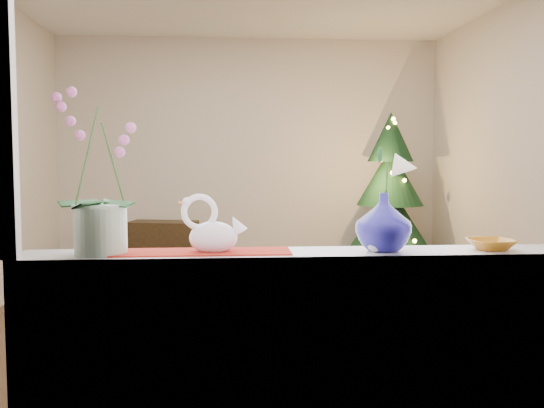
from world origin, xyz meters
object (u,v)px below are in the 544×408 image
(orchid_pot, at_px, (99,171))
(amber_dish, at_px, (491,245))
(paperweight, at_px, (375,244))
(blue_vase, at_px, (384,218))
(xmas_tree, at_px, (390,192))
(swan, at_px, (213,225))
(side_table, at_px, (163,246))

(orchid_pot, xyz_separation_m, amber_dish, (1.56, -0.01, -0.30))
(paperweight, bearing_deg, blue_vase, 42.21)
(orchid_pot, height_order, amber_dish, orchid_pot)
(orchid_pot, height_order, xmas_tree, xmas_tree)
(amber_dish, distance_m, xmas_tree, 4.41)
(orchid_pot, xyz_separation_m, swan, (0.44, 0.00, -0.21))
(orchid_pot, relative_size, swan, 2.50)
(amber_dish, xyz_separation_m, xmas_tree, (0.77, 4.34, -0.04))
(xmas_tree, xyz_separation_m, side_table, (-2.57, 0.25, -0.62))
(side_table, bearing_deg, blue_vase, -61.10)
(orchid_pot, height_order, paperweight, orchid_pot)
(swan, bearing_deg, amber_dish, 8.18)
(blue_vase, relative_size, amber_dish, 1.72)
(swan, bearing_deg, xmas_tree, 75.27)
(paperweight, relative_size, side_table, 0.09)
(blue_vase, distance_m, side_table, 4.83)
(paperweight, bearing_deg, orchid_pot, 177.92)
(xmas_tree, bearing_deg, blue_vase, -105.68)
(blue_vase, height_order, amber_dish, blue_vase)
(paperweight, distance_m, xmas_tree, 4.54)
(blue_vase, bearing_deg, orchid_pot, 179.99)
(swan, bearing_deg, blue_vase, 8.86)
(blue_vase, bearing_deg, paperweight, -137.79)
(side_table, bearing_deg, orchid_pot, -74.66)
(amber_dish, bearing_deg, swan, 179.23)
(swan, distance_m, paperweight, 0.65)
(orchid_pot, height_order, swan, orchid_pot)
(swan, relative_size, blue_vase, 0.96)
(blue_vase, bearing_deg, swan, 179.90)
(swan, xyz_separation_m, side_table, (-0.67, 4.57, -0.75))
(paperweight, bearing_deg, side_table, 105.91)
(swan, distance_m, xmas_tree, 4.72)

